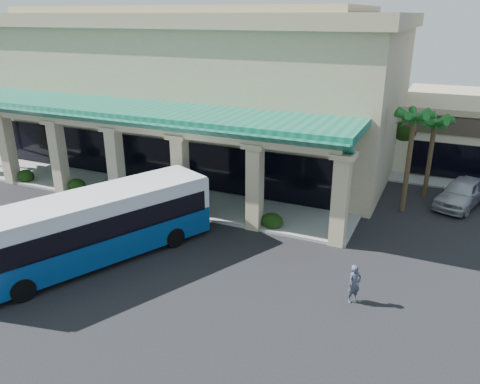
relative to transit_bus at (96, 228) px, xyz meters
The scene contains 9 objects.
ground 4.24m from the transit_bus, 14.80° to the left, with size 110.00×110.00×0.00m, color black.
main_building 17.98m from the transit_bus, 103.92° to the left, with size 30.80×14.80×11.35m, color tan, non-canonical shape.
arcade 8.95m from the transit_bus, 118.38° to the left, with size 30.00×6.20×5.70m, color #0F5D49, non-canonical shape.
palm_0 17.26m from the transit_bus, 44.33° to the left, with size 2.40×2.40×6.60m, color #17591D, non-canonical shape.
palm_1 20.08m from the transit_bus, 48.47° to the left, with size 2.40×2.40×5.80m, color #17591D, non-canonical shape.
broadleaf_tree 22.98m from the transit_bus, 60.57° to the left, with size 2.60×2.60×4.81m, color black, non-canonical shape.
transit_bus is the anchor object (origin of this frame).
pedestrian 11.69m from the transit_bus, ahead, with size 0.59×0.39×1.61m, color #3D4352.
car_silver 20.97m from the transit_bus, 42.87° to the left, with size 1.97×4.90×1.67m, color #A3A4AE.
Camera 1 is at (10.27, -15.99, 10.82)m, focal length 35.00 mm.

